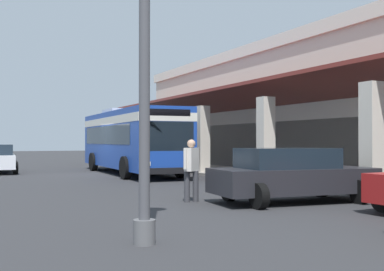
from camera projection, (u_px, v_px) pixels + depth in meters
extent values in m
plane|color=#2D2D30|center=(237.00, 170.00, 27.99)|extent=(120.00, 120.00, 0.00)
cube|color=#9E998E|center=(197.00, 173.00, 24.95)|extent=(34.03, 0.50, 0.12)
cube|color=beige|center=(347.00, 116.00, 29.09)|extent=(28.36, 12.93, 6.21)
cube|color=silver|center=(347.00, 58.00, 29.13)|extent=(28.66, 13.23, 0.60)
cube|color=beige|center=(132.00, 140.00, 35.37)|extent=(0.55, 0.55, 3.42)
cube|color=beige|center=(161.00, 140.00, 30.24)|extent=(0.55, 0.55, 3.42)
cube|color=beige|center=(203.00, 140.00, 25.10)|extent=(0.55, 0.55, 3.42)
cube|color=beige|center=(266.00, 140.00, 19.96)|extent=(0.55, 0.55, 3.42)
cube|color=beige|center=(372.00, 139.00, 14.82)|extent=(0.55, 0.55, 3.42)
cube|color=#5B1E19|center=(226.00, 100.00, 25.68)|extent=(28.36, 3.16, 0.82)
cube|color=#19232D|center=(253.00, 146.00, 26.35)|extent=(23.82, 0.08, 2.40)
cube|color=#193D9E|center=(131.00, 140.00, 25.39)|extent=(11.09, 2.96, 2.75)
cube|color=silver|center=(131.00, 121.00, 25.40)|extent=(11.11, 2.98, 0.36)
cube|color=#19232D|center=(129.00, 135.00, 25.67)|extent=(9.33, 2.93, 0.90)
cube|color=#19232D|center=(168.00, 136.00, 20.35)|extent=(0.14, 2.24, 1.20)
cube|color=black|center=(168.00, 112.00, 20.36)|extent=(0.13, 1.94, 0.28)
cube|color=black|center=(169.00, 171.00, 20.22)|extent=(0.29, 2.45, 0.24)
cube|color=silver|center=(189.00, 163.00, 20.64)|extent=(0.07, 0.24, 0.16)
cube|color=silver|center=(148.00, 164.00, 19.95)|extent=(0.07, 0.24, 0.16)
cube|color=silver|center=(123.00, 112.00, 26.79)|extent=(2.47, 1.87, 0.24)
cylinder|color=black|center=(181.00, 167.00, 22.53)|extent=(1.00, 0.30, 1.00)
cylinder|color=black|center=(126.00, 168.00, 21.54)|extent=(1.00, 0.30, 1.00)
cylinder|color=black|center=(138.00, 161.00, 28.71)|extent=(1.00, 0.30, 1.00)
cylinder|color=black|center=(93.00, 162.00, 27.72)|extent=(1.00, 0.30, 1.00)
cylinder|color=black|center=(15.00, 168.00, 24.71)|extent=(0.64, 0.22, 0.64)
cylinder|color=black|center=(14.00, 165.00, 27.50)|extent=(0.64, 0.22, 0.64)
cylinder|color=black|center=(383.00, 198.00, 11.68)|extent=(0.64, 0.22, 0.64)
cube|color=#232328|center=(293.00, 180.00, 13.49)|extent=(2.20, 4.55, 0.66)
cube|color=#19232D|center=(287.00, 158.00, 13.43)|extent=(1.80, 2.60, 0.54)
cylinder|color=black|center=(321.00, 186.00, 14.84)|extent=(0.64, 0.22, 0.64)
cylinder|color=black|center=(361.00, 192.00, 13.15)|extent=(0.64, 0.22, 0.64)
cylinder|color=black|center=(229.00, 189.00, 13.83)|extent=(0.64, 0.22, 0.64)
cylinder|color=black|center=(259.00, 196.00, 12.14)|extent=(0.64, 0.22, 0.64)
cylinder|color=#38383D|center=(187.00, 187.00, 13.55)|extent=(0.16, 0.16, 0.84)
cylinder|color=#38383D|center=(196.00, 186.00, 13.64)|extent=(0.16, 0.16, 0.84)
cube|color=silver|center=(191.00, 159.00, 13.60)|extent=(0.49, 0.52, 0.63)
sphere|color=tan|center=(191.00, 144.00, 13.61)|extent=(0.23, 0.23, 0.23)
cylinder|color=silver|center=(185.00, 159.00, 13.35)|extent=(0.09, 0.09, 0.57)
cylinder|color=silver|center=(197.00, 158.00, 13.85)|extent=(0.09, 0.09, 0.57)
cube|color=brown|center=(167.00, 162.00, 32.81)|extent=(0.82, 0.82, 0.51)
cylinder|color=#332319|center=(167.00, 158.00, 32.81)|extent=(0.70, 0.70, 0.02)
cylinder|color=brown|center=(167.00, 147.00, 32.82)|extent=(0.16, 0.16, 1.56)
ellipsoid|color=#1E6028|center=(170.00, 133.00, 32.45)|extent=(0.88, 0.28, 0.18)
ellipsoid|color=#1E6028|center=(173.00, 132.00, 32.95)|extent=(0.38, 0.96, 0.17)
ellipsoid|color=#1E6028|center=(162.00, 132.00, 33.25)|extent=(1.09, 0.43, 0.17)
ellipsoid|color=#1E6028|center=(161.00, 131.00, 32.59)|extent=(0.38, 0.83, 0.16)
cylinder|color=#59595B|center=(144.00, 232.00, 8.02)|extent=(0.36, 0.36, 0.40)
cylinder|color=#4C4C51|center=(144.00, 38.00, 8.05)|extent=(0.18, 0.18, 6.66)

